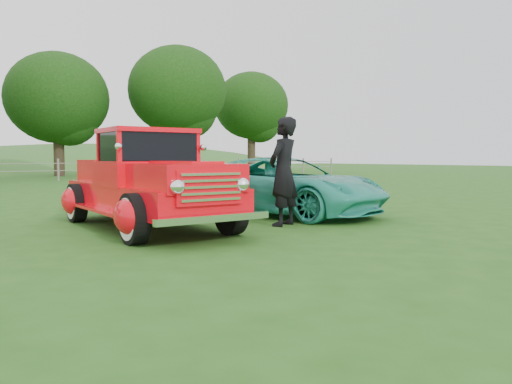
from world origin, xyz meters
TOP-DOWN VIEW (x-y plane):
  - ground at (0.00, 0.00)m, footprint 140.00×140.00m
  - tree_near_east at (5.00, 29.00)m, footprint 6.80×6.80m
  - tree_mid_east at (13.00, 27.00)m, footprint 7.20×7.20m
  - tree_far_east at (22.00, 30.00)m, footprint 6.60×6.60m
  - red_pickup at (-0.91, 2.17)m, footprint 2.38×5.05m
  - teal_sedan at (2.42, 2.27)m, footprint 3.09×4.97m
  - man at (1.25, 0.93)m, footprint 0.86×0.72m

SIDE VIEW (x-z plane):
  - ground at x=0.00m, z-range 0.00..0.00m
  - teal_sedan at x=2.42m, z-range 0.00..1.28m
  - red_pickup at x=-0.91m, z-range -0.09..1.69m
  - man at x=1.25m, z-range 0.00..2.02m
  - tree_near_east at x=5.00m, z-range 1.08..9.41m
  - tree_far_east at x=22.00m, z-range 1.43..10.29m
  - tree_mid_east at x=13.00m, z-range 1.45..10.89m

